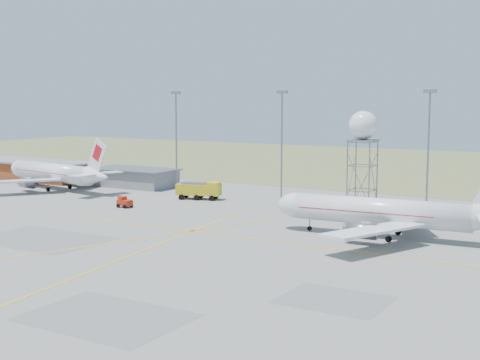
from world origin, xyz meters
The scene contains 12 objects.
ground centered at (0.00, 0.00, 0.00)m, with size 400.00×400.00×0.00m, color gray.
grass_strip centered at (0.00, 140.00, 0.01)m, with size 400.00×120.00×0.03m, color #5A6437.
building_orange centered at (-75.00, 62.00, 2.17)m, with size 33.00×12.00×4.30m.
building_grey centered at (-45.00, 64.00, 1.97)m, with size 19.00×10.00×3.90m.
mast_a centered at (-35.00, 66.00, 12.07)m, with size 2.20×0.50×20.50m.
mast_b centered at (-10.00, 66.00, 12.07)m, with size 2.20×0.50×20.50m.
mast_c centered at (18.00, 66.00, 12.07)m, with size 2.20×0.50×20.50m.
airliner_main centered at (19.48, 40.05, 3.46)m, with size 33.20×32.19×11.29m.
airliner_far centered at (-55.99, 51.66, 3.49)m, with size 33.41×32.11×11.39m.
radar_tower centered at (10.01, 56.26, 9.54)m, with size 4.70×4.70×17.00m.
fire_truck centered at (-22.12, 55.96, 1.61)m, with size 8.82×5.23×3.35m.
baggage_tug centered at (-27.99, 41.24, 0.73)m, with size 2.56×2.10×1.92m.
Camera 1 is at (49.14, -47.14, 18.92)m, focal length 50.00 mm.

